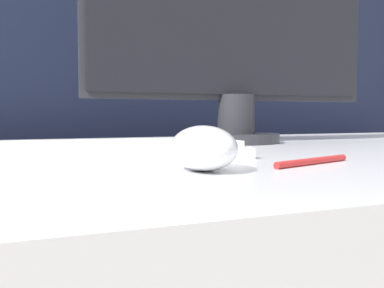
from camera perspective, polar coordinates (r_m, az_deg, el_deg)
partition_panel at (r=1.30m, az=-13.14°, el=-2.37°), size 5.00×0.03×1.26m
computer_mouse_near at (r=0.47m, az=1.47°, el=-0.51°), size 0.08×0.11×0.05m
keyboard at (r=0.59m, az=-13.08°, el=-0.90°), size 0.42×0.15×0.02m
monitor at (r=0.96m, az=5.62°, el=14.48°), size 0.64×0.18×0.45m
pen at (r=0.55m, az=15.08°, el=-2.12°), size 0.13×0.05×0.01m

